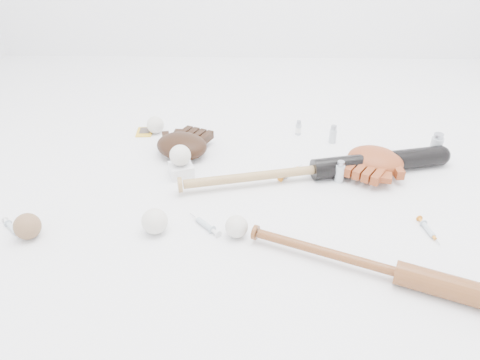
{
  "coord_description": "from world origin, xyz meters",
  "views": [
    {
      "loc": [
        -0.0,
        -1.29,
        0.85
      ],
      "look_at": [
        -0.04,
        -0.01,
        0.06
      ],
      "focal_mm": 35.0,
      "sensor_mm": 36.0,
      "label": 1
    }
  ],
  "objects_px": {
    "glove_dark": "(182,145)",
    "bat_wood": "(399,273)",
    "pedestal": "(181,170)",
    "bat_dark": "(316,169)"
  },
  "relations": [
    {
      "from": "glove_dark",
      "to": "bat_wood",
      "type": "bearing_deg",
      "value": -21.13
    },
    {
      "from": "bat_wood",
      "to": "pedestal",
      "type": "height_order",
      "value": "bat_wood"
    },
    {
      "from": "glove_dark",
      "to": "pedestal",
      "type": "xyz_separation_m",
      "value": [
        0.02,
        -0.15,
        -0.02
      ]
    },
    {
      "from": "bat_dark",
      "to": "bat_wood",
      "type": "xyz_separation_m",
      "value": [
        0.15,
        -0.5,
        -0.01
      ]
    },
    {
      "from": "bat_dark",
      "to": "bat_wood",
      "type": "bearing_deg",
      "value": -86.9
    },
    {
      "from": "bat_dark",
      "to": "pedestal",
      "type": "height_order",
      "value": "bat_dark"
    },
    {
      "from": "pedestal",
      "to": "bat_wood",
      "type": "bearing_deg",
      "value": -39.52
    },
    {
      "from": "bat_wood",
      "to": "pedestal",
      "type": "xyz_separation_m",
      "value": [
        -0.62,
        0.51,
        -0.01
      ]
    },
    {
      "from": "bat_wood",
      "to": "glove_dark",
      "type": "height_order",
      "value": "glove_dark"
    },
    {
      "from": "glove_dark",
      "to": "pedestal",
      "type": "relative_size",
      "value": 3.0
    }
  ]
}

